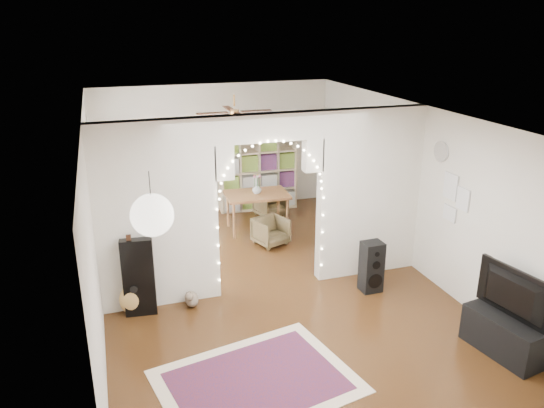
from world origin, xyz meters
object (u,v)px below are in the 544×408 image
object	(u,v)px
floor_speaker	(371,267)
bookcase	(258,170)
media_console	(503,336)
dining_chair_left	(271,231)
dining_chair_right	(271,204)
acoustic_guitar	(133,286)
dining_table	(257,197)

from	to	relation	value
floor_speaker	bookcase	xyz separation A→B (m)	(-0.56, 4.14, 0.46)
floor_speaker	media_console	xyz separation A→B (m)	(0.78, -1.96, -0.15)
floor_speaker	media_console	size ratio (longest dim) A/B	0.80
dining_chair_left	dining_chair_right	distance (m)	1.49
acoustic_guitar	dining_table	xyz separation A→B (m)	(2.54, 2.52, 0.23)
floor_speaker	media_console	distance (m)	2.11
bookcase	dining_chair_left	xyz separation A→B (m)	(-0.34, -1.99, -0.60)
dining_chair_left	acoustic_guitar	bearing A→B (deg)	-165.43
floor_speaker	dining_table	distance (m)	3.07
bookcase	dining_chair_left	world-z (taller)	bookcase
floor_speaker	dining_chair_right	bearing A→B (deg)	95.67
floor_speaker	bookcase	world-z (taller)	bookcase
floor_speaker	media_console	world-z (taller)	floor_speaker
dining_chair_right	media_console	bearing A→B (deg)	-94.26
media_console	dining_chair_right	distance (m)	5.66
media_console	bookcase	bearing A→B (deg)	92.86
dining_table	bookcase	bearing A→B (deg)	75.98
media_console	dining_chair_left	distance (m)	4.44
floor_speaker	dining_chair_left	distance (m)	2.34
dining_table	dining_chair_right	xyz separation A→B (m)	(0.50, 0.66, -0.42)
media_console	dining_chair_right	world-z (taller)	dining_chair_right
dining_chair_left	floor_speaker	bearing A→B (deg)	-86.97
media_console	bookcase	distance (m)	6.27
media_console	dining_chair_right	xyz separation A→B (m)	(-1.23, 5.52, 0.01)
floor_speaker	dining_chair_left	bearing A→B (deg)	111.30
media_console	acoustic_guitar	bearing A→B (deg)	141.62
acoustic_guitar	floor_speaker	bearing A→B (deg)	3.32
media_console	dining_chair_right	bearing A→B (deg)	92.98
media_console	dining_chair_right	size ratio (longest dim) A/B	1.74
dining_table	dining_chair_left	distance (m)	0.87
media_console	dining_chair_left	world-z (taller)	dining_chair_left
media_console	dining_chair_left	xyz separation A→B (m)	(-1.68, 4.11, 0.00)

